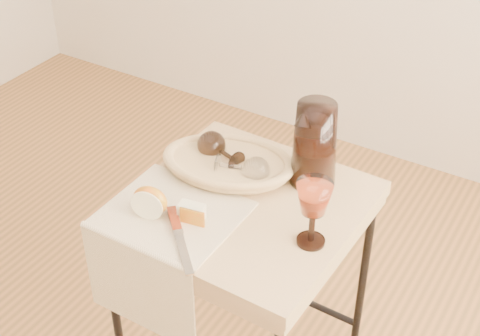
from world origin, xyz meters
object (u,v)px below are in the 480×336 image
Objects in this scene: bread_basket at (228,166)px; goblet_lying_b at (240,167)px; side_table at (244,301)px; tea_towel at (172,214)px; apple_half at (150,201)px; goblet_lying_a at (222,152)px; table_knife at (179,236)px; pitcher at (315,144)px; wine_goblet at (313,213)px.

goblet_lying_b reaches higher than bread_basket.
side_table is at bearing -67.57° from goblet_lying_b.
side_table is 0.41m from tea_towel.
goblet_lying_a is at bearing 67.32° from apple_half.
tea_towel is 1.41× the size of table_knife.
goblet_lying_b is 1.29× the size of apple_half.
side_table is 8.04× the size of apple_half.
tea_towel is 0.41m from pitcher.
table_knife is (0.07, -0.31, -0.04)m from goblet_lying_a.
goblet_lying_a is at bearing 138.50° from bread_basket.
side_table is 2.27× the size of bread_basket.
goblet_lying_a is 0.47× the size of pitcher.
side_table is 0.42m from goblet_lying_b.
pitcher is 1.55× the size of wine_goblet.
side_table is at bearing 119.40° from table_knife.
goblet_lying_b is 0.26m from apple_half.
side_table is 0.48m from apple_half.
table_knife is at bearing -96.01° from bread_basket.
bread_basket is 1.37× the size of table_knife.
table_knife is at bearing -128.82° from pitcher.
pitcher is (0.24, 0.31, 0.11)m from tea_towel.
goblet_lying_a reaches higher than goblet_lying_b.
wine_goblet reaches higher than apple_half.
goblet_lying_a reaches higher than apple_half.
table_knife reaches higher than side_table.
pitcher is 0.25m from wine_goblet.
bread_basket is 2.74× the size of goblet_lying_b.
wine_goblet reaches higher than goblet_lying_b.
side_table is at bearing -137.70° from pitcher.
bread_basket is at bearing 170.90° from goblet_lying_a.
goblet_lying_a is at bearing 140.26° from goblet_lying_b.
goblet_lying_b is at bearing -36.74° from bread_basket.
goblet_lying_b is at bearing -162.80° from pitcher.
goblet_lying_a is 1.10× the size of goblet_lying_b.
pitcher is 0.45m from apple_half.
side_table is 0.52m from pitcher.
wine_goblet is at bearing -38.36° from bread_basket.
pitcher is (0.24, 0.07, 0.07)m from goblet_lying_a.
wine_goblet is (0.11, -0.22, -0.03)m from pitcher.
table_knife is at bearing -104.79° from side_table.
bread_basket is 1.17× the size of pitcher.
goblet_lying_b is 0.30m from wine_goblet.
tea_towel is at bearing -133.29° from side_table.
pitcher is at bearing 115.53° from wine_goblet.
table_knife is at bearing -106.27° from goblet_lying_b.
goblet_lying_b is at bearing 128.54° from side_table.
pitcher reaches higher than bread_basket.
goblet_lying_b is at bearing 134.02° from table_knife.
wine_goblet is at bearing -13.13° from side_table.
tea_towel is at bearing 107.76° from goblet_lying_a.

